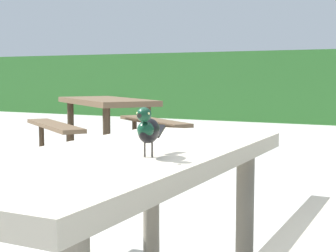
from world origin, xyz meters
TOP-DOWN VIEW (x-y plane):
  - picnic_table_foreground at (0.02, -0.07)m, footprint 1.71×1.81m
  - bird_grackle at (0.18, -0.17)m, footprint 0.11×0.28m
  - picnic_table_mid_right at (-2.75, 3.85)m, footprint 2.36×2.35m

SIDE VIEW (x-z plane):
  - picnic_table_foreground at x=0.02m, z-range 0.19..0.93m
  - picnic_table_mid_right at x=-2.75m, z-range 0.19..0.93m
  - bird_grackle at x=0.18m, z-range 0.75..0.94m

